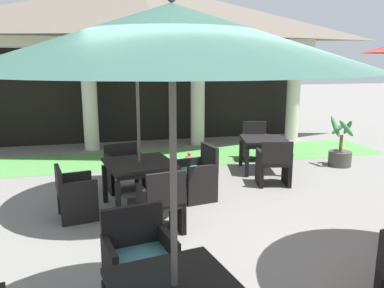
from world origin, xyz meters
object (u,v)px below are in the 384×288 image
(terracotta_urn, at_px, (189,163))
(patio_umbrella_near_foreground, at_px, (136,50))
(patio_chair_near_foreground_east, at_px, (198,175))
(patio_chair_near_foreground_north, at_px, (124,168))
(patio_table_near_foreground, at_px, (140,168))
(patio_chair_mid_right_south, at_px, (274,163))
(potted_palm_right_edge, at_px, (340,153))
(patio_chair_near_foreground_west, at_px, (75,193))
(patio_chair_mid_left_north, at_px, (139,260))
(patio_table_mid_right, at_px, (264,143))
(patio_chair_near_foreground_south, at_px, (162,204))
(patio_chair_mid_right_north, at_px, (255,143))
(patio_umbrella_mid_left, at_px, (172,40))

(terracotta_urn, bearing_deg, patio_umbrella_near_foreground, -123.10)
(patio_chair_near_foreground_east, bearing_deg, patio_chair_near_foreground_north, 45.14)
(patio_table_near_foreground, xyz_separation_m, patio_chair_mid_right_south, (2.54, 0.57, -0.24))
(patio_chair_mid_right_south, relative_size, potted_palm_right_edge, 0.78)
(patio_chair_near_foreground_east, bearing_deg, patio_chair_mid_right_south, -86.84)
(patio_umbrella_near_foreground, xyz_separation_m, potted_palm_right_edge, (4.55, 1.48, -2.16))
(patio_chair_near_foreground_north, bearing_deg, patio_umbrella_near_foreground, 90.00)
(patio_umbrella_near_foreground, relative_size, patio_chair_near_foreground_west, 3.71)
(patio_chair_near_foreground_east, xyz_separation_m, patio_chair_mid_right_south, (1.55, 0.38, -0.00))
(patio_table_near_foreground, bearing_deg, patio_chair_mid_left_north, -96.13)
(patio_table_near_foreground, xyz_separation_m, patio_table_mid_right, (2.74, 1.48, -0.05))
(patio_chair_near_foreground_south, height_order, patio_chair_mid_right_north, patio_chair_near_foreground_south)
(patio_table_near_foreground, bearing_deg, patio_chair_near_foreground_west, -169.32)
(potted_palm_right_edge, bearing_deg, patio_table_mid_right, 179.94)
(patio_chair_near_foreground_east, relative_size, potted_palm_right_edge, 0.81)
(terracotta_urn, bearing_deg, patio_chair_near_foreground_south, -109.89)
(patio_chair_mid_right_south, height_order, terracotta_urn, patio_chair_mid_right_south)
(patio_chair_near_foreground_east, distance_m, patio_umbrella_mid_left, 4.23)
(patio_chair_near_foreground_east, distance_m, patio_table_mid_right, 2.18)
(patio_table_mid_right, xyz_separation_m, patio_chair_mid_right_north, (0.19, 0.92, -0.21))
(potted_palm_right_edge, bearing_deg, patio_chair_near_foreground_west, -163.25)
(patio_chair_mid_left_north, bearing_deg, patio_chair_mid_right_south, -143.86)
(patio_chair_near_foreground_east, height_order, patio_chair_mid_right_north, patio_chair_near_foreground_east)
(patio_chair_mid_left_north, bearing_deg, patio_table_near_foreground, -107.01)
(patio_table_mid_right, xyz_separation_m, patio_chair_mid_right_south, (-0.19, -0.91, -0.19))
(patio_umbrella_near_foreground, xyz_separation_m, patio_table_mid_right, (2.74, 1.48, -1.85))
(patio_chair_mid_left_north, bearing_deg, patio_chair_near_foreground_north, -102.14)
(patio_chair_mid_right_north, distance_m, potted_palm_right_edge, 1.87)
(patio_chair_near_foreground_north, bearing_deg, terracotta_urn, -158.42)
(patio_umbrella_mid_left, height_order, patio_chair_mid_right_south, patio_umbrella_mid_left)
(patio_chair_near_foreground_south, distance_m, patio_table_mid_right, 3.56)
(patio_chair_mid_left_north, height_order, patio_chair_mid_right_south, patio_chair_mid_left_north)
(patio_chair_near_foreground_west, bearing_deg, patio_chair_near_foreground_north, 135.04)
(patio_chair_near_foreground_west, xyz_separation_m, patio_chair_mid_left_north, (0.72, -2.25, 0.04))
(patio_umbrella_mid_left, bearing_deg, patio_chair_near_foreground_south, 83.47)
(patio_umbrella_mid_left, bearing_deg, patio_umbrella_near_foreground, 88.56)
(patio_umbrella_near_foreground, xyz_separation_m, patio_chair_near_foreground_north, (-0.19, 0.99, -2.06))
(potted_palm_right_edge, bearing_deg, patio_chair_mid_left_north, -140.84)
(patio_chair_near_foreground_east, bearing_deg, patio_chair_near_foreground_south, 134.95)
(patio_chair_near_foreground_west, relative_size, patio_table_mid_right, 0.74)
(patio_umbrella_mid_left, distance_m, patio_chair_mid_left_north, 2.23)
(patio_table_mid_right, bearing_deg, patio_table_near_foreground, -151.53)
(patio_chair_near_foreground_north, distance_m, patio_chair_mid_left_north, 3.43)
(patio_chair_near_foreground_north, xyz_separation_m, patio_chair_mid_right_north, (3.11, 1.41, -0.00))
(patio_chair_near_foreground_west, relative_size, patio_umbrella_mid_left, 0.29)
(patio_umbrella_near_foreground, height_order, patio_chair_near_foreground_west, patio_umbrella_near_foreground)
(patio_umbrella_near_foreground, height_order, patio_umbrella_mid_left, patio_umbrella_mid_left)
(patio_chair_near_foreground_south, height_order, patio_chair_near_foreground_east, patio_chair_near_foreground_east)
(terracotta_urn, bearing_deg, patio_chair_mid_left_north, -109.00)
(patio_chair_near_foreground_west, height_order, patio_chair_mid_right_north, patio_chair_mid_right_north)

